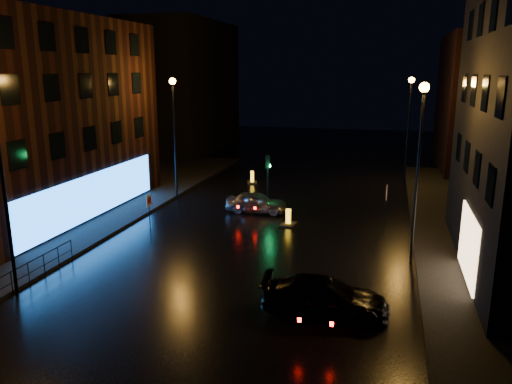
# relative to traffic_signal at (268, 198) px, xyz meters

# --- Properties ---
(ground) EXTENTS (120.00, 120.00, 0.00)m
(ground) POSITION_rel_traffic_signal_xyz_m (1.20, -14.00, -0.50)
(ground) COLOR black
(ground) RESTS_ON ground
(pavement_left) EXTENTS (12.00, 44.00, 0.15)m
(pavement_left) POSITION_rel_traffic_signal_xyz_m (-12.80, -6.00, -0.43)
(pavement_left) COLOR black
(pavement_left) RESTS_ON ground
(building_left) EXTENTS (10.00, 18.00, 12.00)m
(building_left) POSITION_rel_traffic_signal_xyz_m (-14.30, -6.00, 5.50)
(building_left) COLOR black
(building_left) RESTS_ON ground
(building_far_left) EXTENTS (8.00, 16.00, 14.00)m
(building_far_left) POSITION_rel_traffic_signal_xyz_m (-14.80, 21.00, 6.50)
(building_far_left) COLOR black
(building_far_left) RESTS_ON ground
(building_far_right) EXTENTS (8.00, 14.00, 12.00)m
(building_far_right) POSITION_rel_traffic_signal_xyz_m (16.20, 18.00, 5.50)
(building_far_right) COLOR black
(building_far_right) RESTS_ON ground
(street_lamp_lnear) EXTENTS (0.44, 0.44, 8.37)m
(street_lamp_lnear) POSITION_rel_traffic_signal_xyz_m (-6.60, -16.00, 5.06)
(street_lamp_lnear) COLOR black
(street_lamp_lnear) RESTS_ON ground
(street_lamp_lfar) EXTENTS (0.44, 0.44, 8.37)m
(street_lamp_lfar) POSITION_rel_traffic_signal_xyz_m (-6.60, -0.00, 5.06)
(street_lamp_lfar) COLOR black
(street_lamp_lfar) RESTS_ON ground
(street_lamp_rnear) EXTENTS (0.44, 0.44, 8.37)m
(street_lamp_rnear) POSITION_rel_traffic_signal_xyz_m (9.00, -8.00, 5.06)
(street_lamp_rnear) COLOR black
(street_lamp_rnear) RESTS_ON ground
(street_lamp_rfar) EXTENTS (0.44, 0.44, 8.37)m
(street_lamp_rfar) POSITION_rel_traffic_signal_xyz_m (9.00, 8.00, 5.06)
(street_lamp_rfar) COLOR black
(street_lamp_rfar) RESTS_ON ground
(traffic_signal) EXTENTS (1.40, 2.40, 3.45)m
(traffic_signal) POSITION_rel_traffic_signal_xyz_m (0.00, 0.00, 0.00)
(traffic_signal) COLOR black
(traffic_signal) RESTS_ON ground
(guard_railing) EXTENTS (0.05, 6.04, 1.00)m
(guard_railing) POSITION_rel_traffic_signal_xyz_m (-6.80, -15.00, 0.24)
(guard_railing) COLOR black
(guard_railing) RESTS_ON ground
(silver_hatchback) EXTENTS (3.92, 1.71, 1.31)m
(silver_hatchback) POSITION_rel_traffic_signal_xyz_m (-0.31, -1.79, 0.16)
(silver_hatchback) COLOR #B3B4BB
(silver_hatchback) RESTS_ON ground
(dark_sedan) EXTENTS (4.84, 2.20, 1.37)m
(dark_sedan) POSITION_rel_traffic_signal_xyz_m (5.69, -14.38, 0.18)
(dark_sedan) COLOR black
(dark_sedan) RESTS_ON ground
(bollard_near) EXTENTS (0.91, 1.22, 0.98)m
(bollard_near) POSITION_rel_traffic_signal_xyz_m (2.20, -3.93, -0.29)
(bollard_near) COLOR black
(bollard_near) RESTS_ON ground
(bollard_far) EXTENTS (1.07, 1.32, 1.00)m
(bollard_far) POSITION_rel_traffic_signal_xyz_m (-2.81, 6.26, -0.28)
(bollard_far) COLOR black
(bollard_far) RESTS_ON ground
(road_sign_left) EXTENTS (0.08, 0.49, 2.03)m
(road_sign_left) POSITION_rel_traffic_signal_xyz_m (-5.30, -6.75, 1.02)
(road_sign_left) COLOR black
(road_sign_left) RESTS_ON ground
(road_sign_right) EXTENTS (0.08, 0.59, 2.43)m
(road_sign_right) POSITION_rel_traffic_signal_xyz_m (7.70, -2.66, 1.32)
(road_sign_right) COLOR black
(road_sign_right) RESTS_ON ground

